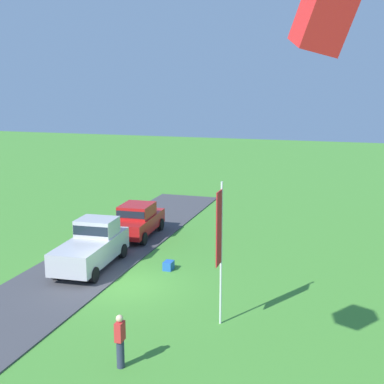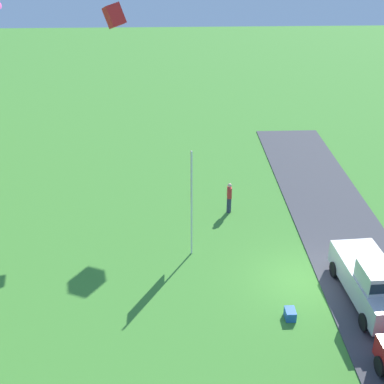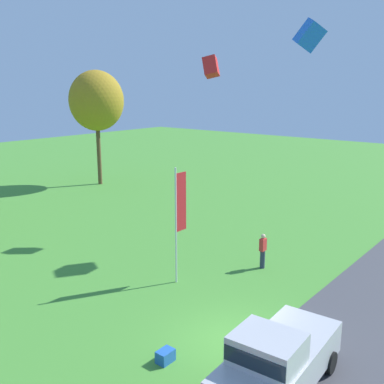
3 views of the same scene
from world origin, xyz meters
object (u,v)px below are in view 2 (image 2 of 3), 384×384
object	(u,v)px
car_pickup_near_entrance	(375,281)
flag_banner	(191,188)
person_on_lawn	(229,198)
kite_box_high_right	(114,16)
cooler_box	(290,314)

from	to	relation	value
car_pickup_near_entrance	flag_banner	distance (m)	8.59
person_on_lawn	kite_box_high_right	distance (m)	11.00
person_on_lawn	cooler_box	size ratio (longest dim) A/B	3.05
flag_banner	cooler_box	world-z (taller)	flag_banner
car_pickup_near_entrance	cooler_box	xyz separation A→B (m)	(-0.75, 3.49, -0.91)
car_pickup_near_entrance	cooler_box	bearing A→B (deg)	102.20
car_pickup_near_entrance	person_on_lawn	bearing A→B (deg)	32.78
car_pickup_near_entrance	person_on_lawn	world-z (taller)	car_pickup_near_entrance
person_on_lawn	kite_box_high_right	bearing A→B (deg)	59.49
car_pickup_near_entrance	flag_banner	world-z (taller)	flag_banner
person_on_lawn	flag_banner	world-z (taller)	flag_banner
car_pickup_near_entrance	person_on_lawn	xyz separation A→B (m)	(7.80, 5.02, -0.23)
car_pickup_near_entrance	kite_box_high_right	world-z (taller)	kite_box_high_right
person_on_lawn	cooler_box	distance (m)	8.71
person_on_lawn	kite_box_high_right	size ratio (longest dim) A/B	1.62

